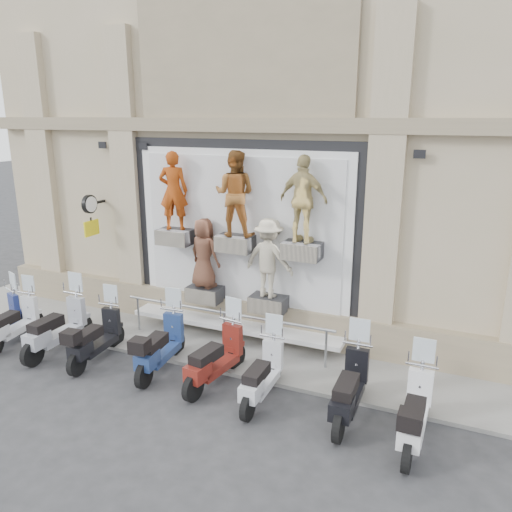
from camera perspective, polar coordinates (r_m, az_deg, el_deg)
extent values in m
plane|color=#2D2D30|center=(9.81, -9.07, -15.36)|extent=(90.00, 90.00, 0.00)
cube|color=gray|center=(11.39, -3.33, -10.32)|extent=(16.00, 2.20, 0.08)
cube|color=black|center=(11.32, -1.55, 2.26)|extent=(5.60, 0.10, 4.30)
cube|color=white|center=(11.26, -1.68, 2.19)|extent=(5.10, 0.06, 3.90)
cube|color=white|center=(11.23, -1.77, 2.15)|extent=(4.70, 0.04, 3.60)
cube|color=white|center=(11.59, -2.35, -7.74)|extent=(5.10, 0.75, 0.10)
cube|color=#28282B|center=(11.75, -9.19, 2.19)|extent=(0.80, 0.50, 0.35)
imported|color=#B54310|center=(11.55, -9.42, 7.36)|extent=(0.76, 0.62, 1.79)
cube|color=#28282B|center=(11.01, -2.37, 1.46)|extent=(0.80, 0.50, 0.35)
imported|color=brown|center=(10.79, -2.43, 7.12)|extent=(0.98, 0.81, 1.85)
cube|color=#28282B|center=(10.45, 5.30, 0.62)|extent=(0.80, 0.50, 0.35)
imported|color=tan|center=(10.22, 5.46, 6.45)|extent=(1.11, 0.61, 1.80)
cube|color=#28282B|center=(11.75, -5.82, -4.31)|extent=(0.80, 0.50, 0.35)
imported|color=brown|center=(11.45, -5.95, 0.33)|extent=(0.90, 0.70, 1.62)
cube|color=#28282B|center=(11.10, 1.44, -5.46)|extent=(0.80, 0.50, 0.35)
imported|color=beige|center=(10.76, 1.48, -0.26)|extent=(1.20, 0.78, 1.75)
cube|color=black|center=(13.13, -17.72, 5.85)|extent=(0.06, 0.56, 0.06)
cylinder|color=black|center=(12.94, -18.50, 5.64)|extent=(0.10, 0.46, 0.46)
cube|color=yellow|center=(13.05, -18.27, 3.05)|extent=(0.04, 0.50, 0.38)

